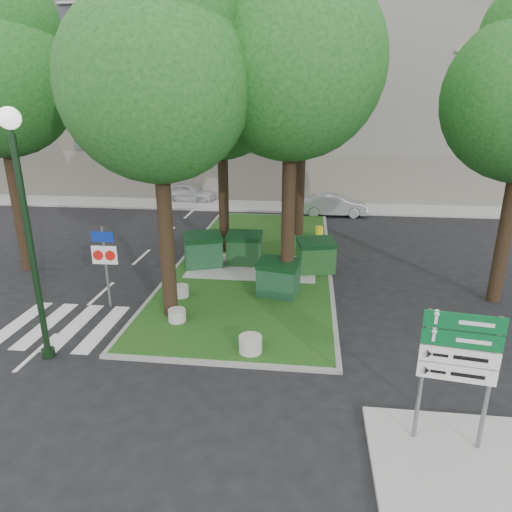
# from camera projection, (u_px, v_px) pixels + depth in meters

# --- Properties ---
(ground) EXTENTS (120.00, 120.00, 0.00)m
(ground) POSITION_uv_depth(u_px,v_px,m) (200.00, 362.00, 11.82)
(ground) COLOR black
(ground) RESTS_ON ground
(median_island) EXTENTS (6.00, 16.00, 0.12)m
(median_island) POSITION_uv_depth(u_px,v_px,m) (255.00, 260.00, 19.27)
(median_island) COLOR #133F12
(median_island) RESTS_ON ground
(median_kerb) EXTENTS (6.30, 16.30, 0.10)m
(median_kerb) POSITION_uv_depth(u_px,v_px,m) (255.00, 260.00, 19.27)
(median_kerb) COLOR gray
(median_kerb) RESTS_ON ground
(building_sidewalk) EXTENTS (42.00, 3.00, 0.12)m
(building_sidewalk) POSITION_uv_depth(u_px,v_px,m) (267.00, 206.00, 29.20)
(building_sidewalk) COLOR #999993
(building_sidewalk) RESTS_ON ground
(zebra_crossing) EXTENTS (5.00, 3.00, 0.01)m
(zebra_crossing) POSITION_uv_depth(u_px,v_px,m) (89.00, 327.00, 13.65)
(zebra_crossing) COLOR silver
(zebra_crossing) RESTS_ON ground
(apartment_building) EXTENTS (41.00, 12.00, 16.00)m
(apartment_building) POSITION_uv_depth(u_px,v_px,m) (278.00, 79.00, 33.70)
(apartment_building) COLOR #C1B390
(apartment_building) RESTS_ON ground
(tree_median_near_left) EXTENTS (5.20, 5.20, 10.53)m
(tree_median_near_left) POSITION_uv_depth(u_px,v_px,m) (159.00, 66.00, 12.03)
(tree_median_near_left) COLOR black
(tree_median_near_left) RESTS_ON ground
(tree_median_near_right) EXTENTS (5.60, 5.60, 11.46)m
(tree_median_near_right) POSITION_uv_depth(u_px,v_px,m) (295.00, 45.00, 13.31)
(tree_median_near_right) COLOR black
(tree_median_near_right) RESTS_ON ground
(tree_median_mid) EXTENTS (4.80, 4.80, 9.99)m
(tree_median_mid) POSITION_uv_depth(u_px,v_px,m) (223.00, 87.00, 18.20)
(tree_median_mid) COLOR black
(tree_median_mid) RESTS_ON ground
(tree_median_far) EXTENTS (5.80, 5.80, 11.93)m
(tree_median_far) POSITION_uv_depth(u_px,v_px,m) (306.00, 56.00, 20.23)
(tree_median_far) COLOR black
(tree_median_far) RESTS_ON ground
(dumpster_a) EXTENTS (1.75, 1.49, 1.38)m
(dumpster_a) POSITION_uv_depth(u_px,v_px,m) (203.00, 250.00, 18.21)
(dumpster_a) COLOR #103B1E
(dumpster_a) RESTS_ON median_island
(dumpster_b) EXTENTS (1.43, 1.01, 1.32)m
(dumpster_b) POSITION_uv_depth(u_px,v_px,m) (245.00, 248.00, 18.53)
(dumpster_b) COLOR #103815
(dumpster_b) RESTS_ON median_island
(dumpster_c) EXTENTS (1.54, 1.22, 1.27)m
(dumpster_c) POSITION_uv_depth(u_px,v_px,m) (278.00, 278.00, 15.49)
(dumpster_c) COLOR #10371E
(dumpster_c) RESTS_ON median_island
(dumpster_d) EXTENTS (1.62, 1.32, 1.32)m
(dumpster_d) POSITION_uv_depth(u_px,v_px,m) (316.00, 256.00, 17.67)
(dumpster_d) COLOR #133F13
(dumpster_d) RESTS_ON median_island
(bollard_left) EXTENTS (0.53, 0.53, 0.38)m
(bollard_left) POSITION_uv_depth(u_px,v_px,m) (181.00, 291.00, 15.49)
(bollard_left) COLOR #9C9C97
(bollard_left) RESTS_ON median_island
(bollard_right) EXTENTS (0.62, 0.62, 0.44)m
(bollard_right) POSITION_uv_depth(u_px,v_px,m) (250.00, 344.00, 12.04)
(bollard_right) COLOR #ABABA6
(bollard_right) RESTS_ON median_island
(bollard_mid) EXTENTS (0.52, 0.52, 0.37)m
(bollard_mid) POSITION_uv_depth(u_px,v_px,m) (177.00, 315.00, 13.74)
(bollard_mid) COLOR #ACABA7
(bollard_mid) RESTS_ON median_island
(litter_bin) EXTENTS (0.37, 0.37, 0.64)m
(litter_bin) POSITION_uv_depth(u_px,v_px,m) (319.00, 233.00, 21.87)
(litter_bin) COLOR yellow
(litter_bin) RESTS_ON median_island
(street_lamp) EXTENTS (0.50, 0.50, 6.32)m
(street_lamp) POSITION_uv_depth(u_px,v_px,m) (25.00, 210.00, 10.81)
(street_lamp) COLOR black
(street_lamp) RESTS_ON ground
(traffic_sign_pole) EXTENTS (0.82, 0.09, 2.73)m
(traffic_sign_pole) POSITION_uv_depth(u_px,v_px,m) (105.00, 256.00, 14.48)
(traffic_sign_pole) COLOR slate
(traffic_sign_pole) RESTS_ON ground
(directional_sign) EXTENTS (1.37, 0.26, 2.76)m
(directional_sign) POSITION_uv_depth(u_px,v_px,m) (458.00, 359.00, 8.32)
(directional_sign) COLOR slate
(directional_sign) RESTS_ON sidewalk_corner
(car_white) EXTENTS (3.85, 1.93, 1.26)m
(car_white) POSITION_uv_depth(u_px,v_px,m) (188.00, 193.00, 30.56)
(car_white) COLOR silver
(car_white) RESTS_ON ground
(car_silver) EXTENTS (3.96, 1.53, 1.29)m
(car_silver) POSITION_uv_depth(u_px,v_px,m) (334.00, 205.00, 26.86)
(car_silver) COLOR #A8ABB0
(car_silver) RESTS_ON ground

